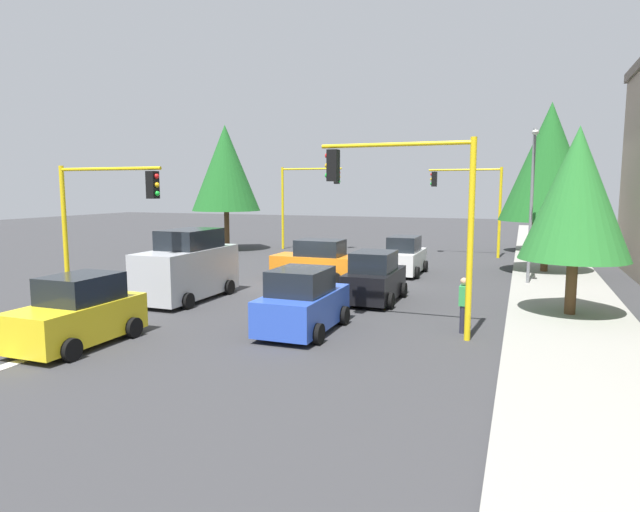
% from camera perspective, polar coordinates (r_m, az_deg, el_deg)
% --- Properties ---
extents(ground_plane, '(120.00, 120.00, 0.00)m').
position_cam_1_polar(ground_plane, '(23.92, -1.50, -3.41)').
color(ground_plane, '#353538').
extents(sidewalk_kerb, '(80.00, 4.00, 0.15)m').
position_cam_1_polar(sidewalk_kerb, '(27.18, 23.82, -2.58)').
color(sidewalk_kerb, gray).
rests_on(sidewalk_kerb, ground).
extents(lane_arrow_near, '(2.40, 1.10, 1.10)m').
position_cam_1_polar(lane_arrow_near, '(16.29, -27.76, -9.28)').
color(lane_arrow_near, silver).
rests_on(lane_arrow_near, ground).
extents(traffic_signal_far_left, '(0.36, 4.59, 5.72)m').
position_cam_1_polar(traffic_signal_far_left, '(35.92, 15.67, 6.35)').
color(traffic_signal_far_left, yellow).
rests_on(traffic_signal_far_left, ground).
extents(traffic_signal_near_right, '(0.36, 4.59, 5.24)m').
position_cam_1_polar(traffic_signal_near_right, '(21.44, -22.01, 4.88)').
color(traffic_signal_near_right, yellow).
rests_on(traffic_signal_near_right, ground).
extents(traffic_signal_far_right, '(0.36, 4.59, 5.90)m').
position_cam_1_polar(traffic_signal_far_right, '(38.65, -1.58, 6.83)').
color(traffic_signal_far_right, yellow).
rests_on(traffic_signal_far_right, ground).
extents(traffic_signal_near_left, '(0.36, 4.59, 5.81)m').
position_cam_1_polar(traffic_signal_near_left, '(16.10, 9.39, 6.07)').
color(traffic_signal_near_left, yellow).
rests_on(traffic_signal_near_left, ground).
extents(street_lamp_curbside, '(2.15, 0.28, 7.00)m').
position_cam_1_polar(street_lamp_curbside, '(25.39, 21.53, 6.58)').
color(street_lamp_curbside, slate).
rests_on(street_lamp_curbside, ground).
extents(tree_opposite_side, '(4.82, 4.82, 8.83)m').
position_cam_1_polar(tree_opposite_side, '(39.22, -9.95, 9.13)').
color(tree_opposite_side, brown).
rests_on(tree_opposite_side, ground).
extents(tree_roadside_near, '(3.54, 3.54, 6.43)m').
position_cam_1_polar(tree_roadside_near, '(19.85, 25.49, 5.95)').
color(tree_roadside_near, brown).
rests_on(tree_roadside_near, ground).
extents(tree_roadside_far, '(3.90, 3.90, 7.12)m').
position_cam_1_polar(tree_roadside_far, '(39.79, 21.71, 7.05)').
color(tree_roadside_far, brown).
rests_on(tree_roadside_far, ground).
extents(tree_roadside_mid, '(4.73, 4.73, 8.67)m').
position_cam_1_polar(tree_roadside_mid, '(29.83, 23.09, 9.12)').
color(tree_roadside_mid, brown).
rests_on(tree_roadside_mid, ground).
extents(delivery_van_silver, '(4.80, 2.22, 2.77)m').
position_cam_1_polar(delivery_van_silver, '(21.98, -13.79, -1.17)').
color(delivery_van_silver, '#B2B5BA').
rests_on(delivery_van_silver, ground).
extents(car_orange, '(2.11, 4.12, 1.98)m').
position_cam_1_polar(car_orange, '(25.70, -0.30, -0.64)').
color(car_orange, orange).
rests_on(car_orange, ground).
extents(car_white, '(3.82, 1.92, 1.98)m').
position_cam_1_polar(car_white, '(27.90, 8.93, -0.12)').
color(car_white, white).
rests_on(car_white, ground).
extents(car_blue, '(3.82, 2.10, 1.98)m').
position_cam_1_polar(car_blue, '(16.62, -1.84, -4.96)').
color(car_blue, blue).
rests_on(car_blue, ground).
extents(car_yellow, '(3.81, 2.09, 1.98)m').
position_cam_1_polar(car_yellow, '(16.66, -24.19, -5.57)').
color(car_yellow, yellow).
rests_on(car_yellow, ground).
extents(car_black, '(3.71, 2.01, 1.98)m').
position_cam_1_polar(car_black, '(21.08, 5.78, -2.41)').
color(car_black, black).
rests_on(car_black, ground).
extents(pedestrian_crossing, '(0.40, 0.24, 1.70)m').
position_cam_1_polar(pedestrian_crossing, '(17.05, 14.90, -4.85)').
color(pedestrian_crossing, '#262638').
rests_on(pedestrian_crossing, ground).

